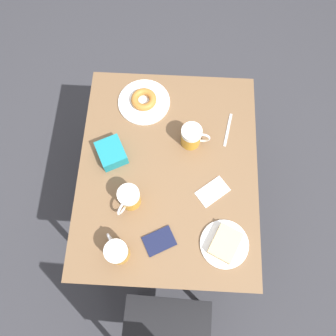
{
  "coord_description": "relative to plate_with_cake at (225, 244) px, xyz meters",
  "views": [
    {
      "loc": [
        -0.03,
        0.49,
        2.09
      ],
      "look_at": [
        0.0,
        0.0,
        0.73
      ],
      "focal_mm": 35.0,
      "sensor_mm": 36.0,
      "label": 1
    }
  ],
  "objects": [
    {
      "name": "ground_plane",
      "position": [
        0.25,
        -0.32,
        -0.73
      ],
      "size": [
        8.0,
        8.0,
        0.0
      ],
      "primitive_type": "plane",
      "color": "#333338"
    },
    {
      "name": "fork",
      "position": [
        -0.02,
        -0.53,
        -0.02
      ],
      "size": [
        0.04,
        0.17,
        0.0
      ],
      "rotation": [
        0.0,
        0.0,
        6.09
      ],
      "color": "silver",
      "rests_on": "table"
    },
    {
      "name": "beer_mug_left",
      "position": [
        0.43,
        0.06,
        0.04
      ],
      "size": [
        0.1,
        0.12,
        0.11
      ],
      "color": "#C68C23",
      "rests_on": "table"
    },
    {
      "name": "napkin_folded",
      "position": [
        0.05,
        -0.22,
        -0.02
      ],
      "size": [
        0.16,
        0.15,
        0.0
      ],
      "rotation": [
        0.0,
        0.0,
        3.81
      ],
      "color": "white",
      "rests_on": "table"
    },
    {
      "name": "passport_near_edge",
      "position": [
        0.27,
        0.0,
        -0.01
      ],
      "size": [
        0.15,
        0.14,
        0.01
      ],
      "rotation": [
        0.0,
        0.0,
        2.05
      ],
      "color": "#141938",
      "rests_on": "table"
    },
    {
      "name": "table",
      "position": [
        0.25,
        -0.32,
        -0.08
      ],
      "size": [
        0.8,
        1.0,
        0.71
      ],
      "color": "brown",
      "rests_on": "ground_plane"
    },
    {
      "name": "beer_mug_right",
      "position": [
        0.4,
        -0.16,
        0.04
      ],
      "size": [
        0.09,
        0.12,
        0.11
      ],
      "color": "#C68C23",
      "rests_on": "table"
    },
    {
      "name": "plate_with_donut",
      "position": [
        0.38,
        -0.66,
        -0.0
      ],
      "size": [
        0.25,
        0.25,
        0.04
      ],
      "color": "white",
      "rests_on": "table"
    },
    {
      "name": "blue_pouch",
      "position": [
        0.51,
        -0.37,
        0.02
      ],
      "size": [
        0.16,
        0.16,
        0.07
      ],
      "rotation": [
        0.0,
        0.0,
        2.04
      ],
      "color": "teal",
      "rests_on": "table"
    },
    {
      "name": "plate_with_cake",
      "position": [
        0.0,
        0.0,
        0.0
      ],
      "size": [
        0.2,
        0.2,
        0.05
      ],
      "color": "white",
      "rests_on": "table"
    },
    {
      "name": "beer_mug_center",
      "position": [
        0.15,
        -0.46,
        0.04
      ],
      "size": [
        0.13,
        0.09,
        0.11
      ],
      "color": "#C68C23",
      "rests_on": "table"
    }
  ]
}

